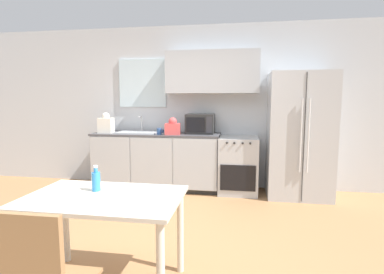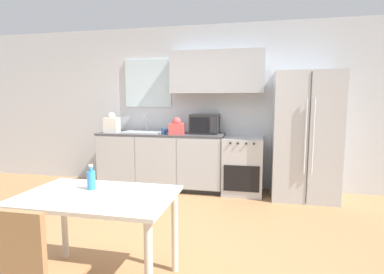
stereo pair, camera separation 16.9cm
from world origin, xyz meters
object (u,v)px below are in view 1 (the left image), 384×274
object	(u,v)px
coffee_mug	(160,131)
drink_bottle	(96,181)
microwave	(200,124)
oven_range	(238,165)
dining_table	(104,210)
refrigerator	(299,135)

from	to	relation	value
coffee_mug	drink_bottle	bearing A→B (deg)	-86.84
microwave	drink_bottle	size ratio (longest dim) A/B	2.18
oven_range	microwave	bearing A→B (deg)	171.86
coffee_mug	dining_table	size ratio (longest dim) A/B	0.09
dining_table	drink_bottle	size ratio (longest dim) A/B	5.71
oven_range	dining_table	world-z (taller)	oven_range
refrigerator	microwave	xyz separation A→B (m)	(-1.53, 0.13, 0.15)
refrigerator	drink_bottle	distance (m)	3.22
oven_range	dining_table	bearing A→B (deg)	-110.47
oven_range	refrigerator	bearing A→B (deg)	-2.51
dining_table	drink_bottle	distance (m)	0.25
dining_table	coffee_mug	bearing A→B (deg)	95.59
coffee_mug	drink_bottle	size ratio (longest dim) A/B	0.51
refrigerator	dining_table	distance (m)	3.25
oven_range	dining_table	xyz separation A→B (m)	(-0.99, -2.66, 0.19)
oven_range	refrigerator	xyz separation A→B (m)	(0.91, -0.04, 0.50)
coffee_mug	dining_table	bearing A→B (deg)	-84.41
microwave	drink_bottle	xyz separation A→B (m)	(-0.48, -2.64, -0.26)
dining_table	refrigerator	bearing A→B (deg)	54.08
refrigerator	coffee_mug	distance (m)	2.15
oven_range	dining_table	size ratio (longest dim) A/B	0.75
coffee_mug	oven_range	bearing A→B (deg)	7.50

